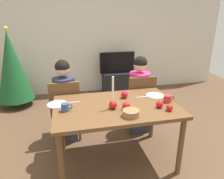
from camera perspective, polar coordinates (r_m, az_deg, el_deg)
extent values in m
plane|color=brown|center=(2.76, 0.98, -18.67)|extent=(7.68, 7.68, 0.00)
cube|color=beige|center=(4.73, -6.71, 14.82)|extent=(6.40, 0.10, 2.60)
cube|color=brown|center=(2.37, 1.08, -4.80)|extent=(1.40, 0.90, 0.04)
cylinder|color=brown|center=(2.19, -13.81, -19.52)|extent=(0.06, 0.06, 0.71)
cylinder|color=brown|center=(2.47, 18.40, -14.81)|extent=(0.06, 0.06, 0.71)
cylinder|color=brown|center=(2.84, -13.78, -9.51)|extent=(0.06, 0.06, 0.71)
cylinder|color=brown|center=(3.06, 11.03, -6.94)|extent=(0.06, 0.06, 0.71)
cube|color=brown|center=(3.07, -12.60, -5.46)|extent=(0.40, 0.40, 0.04)
cube|color=brown|center=(2.80, -12.91, -2.51)|extent=(0.40, 0.04, 0.45)
cylinder|color=brown|center=(3.32, -9.40, -7.49)|extent=(0.04, 0.04, 0.41)
cylinder|color=brown|center=(3.33, -15.30, -7.93)|extent=(0.04, 0.04, 0.41)
cylinder|color=brown|center=(3.02, -8.94, -10.43)|extent=(0.04, 0.04, 0.41)
cylinder|color=brown|center=(3.03, -15.48, -10.91)|extent=(0.04, 0.04, 0.41)
cube|color=brown|center=(3.24, 7.01, -3.69)|extent=(0.40, 0.40, 0.04)
cube|color=brown|center=(2.99, 8.35, -0.75)|extent=(0.40, 0.04, 0.45)
cylinder|color=brown|center=(3.53, 8.54, -5.67)|extent=(0.04, 0.04, 0.41)
cylinder|color=brown|center=(3.43, 3.20, -6.28)|extent=(0.04, 0.04, 0.41)
cylinder|color=brown|center=(3.25, 10.70, -8.19)|extent=(0.04, 0.04, 0.41)
cylinder|color=brown|center=(3.14, 4.92, -8.96)|extent=(0.04, 0.04, 0.41)
cube|color=#33384C|center=(3.12, -12.29, -9.26)|extent=(0.28, 0.28, 0.45)
cylinder|color=#282D47|center=(2.92, -12.96, -1.27)|extent=(0.30, 0.30, 0.48)
sphere|color=tan|center=(2.81, -13.52, 5.48)|extent=(0.19, 0.19, 0.19)
sphere|color=black|center=(2.80, -13.57, 6.07)|extent=(0.19, 0.19, 0.19)
cube|color=#33384C|center=(3.28, 7.15, -7.30)|extent=(0.28, 0.28, 0.45)
cylinder|color=#D1337A|center=(3.10, 7.52, 0.35)|extent=(0.30, 0.30, 0.48)
sphere|color=tan|center=(3.00, 7.83, 6.75)|extent=(0.19, 0.19, 0.19)
sphere|color=black|center=(2.99, 7.85, 7.31)|extent=(0.19, 0.19, 0.19)
cube|color=black|center=(4.77, 1.39, 1.94)|extent=(0.64, 0.40, 0.48)
cube|color=black|center=(4.64, 1.44, 7.47)|extent=(0.79, 0.04, 0.46)
cube|color=black|center=(4.64, 1.44, 7.46)|extent=(0.76, 0.05, 0.46)
cylinder|color=brown|center=(4.55, -24.50, -3.16)|extent=(0.08, 0.08, 0.14)
cone|color=#195628|center=(4.34, -25.88, 5.67)|extent=(0.67, 0.67, 1.31)
sphere|color=yellow|center=(4.24, -27.34, 14.76)|extent=(0.08, 0.08, 0.08)
sphere|color=red|center=(2.26, 0.25, -4.29)|extent=(0.09, 0.09, 0.09)
cylinder|color=#EFE5C6|center=(2.19, 0.26, 0.10)|extent=(0.02, 0.02, 0.28)
cylinder|color=silver|center=(2.45, -14.85, -3.98)|extent=(0.23, 0.23, 0.01)
cylinder|color=silver|center=(2.68, 11.81, -1.65)|extent=(0.22, 0.22, 0.01)
cylinder|color=#33477F|center=(2.27, -12.89, -4.83)|extent=(0.08, 0.08, 0.09)
torus|color=#33477F|center=(2.26, -11.58, -4.63)|extent=(0.06, 0.01, 0.06)
cylinder|color=#B72D2D|center=(2.52, 15.02, -2.45)|extent=(0.09, 0.09, 0.09)
torus|color=#B72D2D|center=(2.54, 16.15, -2.24)|extent=(0.06, 0.01, 0.06)
cube|color=silver|center=(2.47, -10.83, -3.54)|extent=(0.18, 0.02, 0.01)
cube|color=silver|center=(2.61, 8.37, -2.07)|extent=(0.18, 0.02, 0.01)
cylinder|color=olive|center=(2.12, 5.24, -6.51)|extent=(0.17, 0.17, 0.07)
sphere|color=red|center=(2.35, 12.99, -4.02)|extent=(0.08, 0.08, 0.08)
sphere|color=#B61220|center=(2.55, 3.43, -1.41)|extent=(0.09, 0.09, 0.09)
sphere|color=#B61417|center=(2.25, 3.95, -4.53)|extent=(0.09, 0.09, 0.09)
sphere|color=red|center=(2.30, 15.61, -4.84)|extent=(0.07, 0.07, 0.07)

